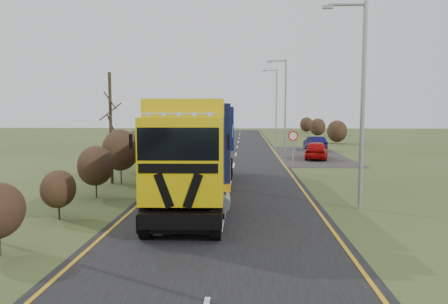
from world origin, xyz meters
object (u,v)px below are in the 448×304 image
streetlight_near (361,97)px  lorry (202,143)px  speed_sign (293,141)px  car_blue_sedan (315,144)px  car_red_hatchback (317,150)px

streetlight_near → lorry: bearing=158.8°
lorry → speed_sign: 11.93m
streetlight_near → speed_sign: streetlight_near is taller
lorry → car_blue_sedan: (9.03, 23.67, -1.77)m
car_blue_sedan → speed_sign: size_ratio=1.65×
lorry → car_red_hatchback: lorry is taller
car_red_hatchback → streetlight_near: bearing=97.6°
car_blue_sedan → lorry: bearing=64.1°
car_red_hatchback → speed_sign: speed_sign is taller
lorry → streetlight_near: 7.35m
lorry → speed_sign: size_ratio=6.12×
car_blue_sedan → speed_sign: 13.59m
streetlight_near → speed_sign: 13.50m
car_red_hatchback → speed_sign: 5.81m
car_blue_sedan → speed_sign: bearing=69.4°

